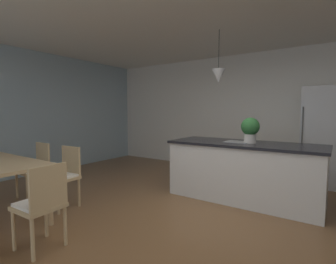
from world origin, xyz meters
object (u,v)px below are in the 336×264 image
(chair_far_right, at_px, (64,175))
(chair_far_left, at_px, (35,168))
(refrigerator, at_px, (321,137))
(chair_kitchen_end, at_px, (42,203))
(kitchen_island, at_px, (244,170))
(potted_plant_on_island, at_px, (250,129))

(chair_far_right, relative_size, chair_far_left, 1.00)
(chair_far_right, bearing_deg, refrigerator, 48.23)
(chair_far_right, distance_m, chair_far_left, 0.78)
(chair_kitchen_end, distance_m, kitchen_island, 2.85)
(chair_kitchen_end, xyz_separation_m, kitchen_island, (1.20, 2.58, -0.01))
(chair_far_right, distance_m, refrigerator, 4.52)
(refrigerator, height_order, potted_plant_on_island, refrigerator)
(chair_kitchen_end, bearing_deg, refrigerator, 62.66)
(chair_kitchen_end, xyz_separation_m, potted_plant_on_island, (1.29, 2.58, 0.65))
(chair_far_left, relative_size, potted_plant_on_island, 2.21)
(chair_far_right, relative_size, potted_plant_on_island, 2.21)
(chair_far_left, distance_m, chair_kitchen_end, 1.81)
(chair_kitchen_end, relative_size, refrigerator, 0.47)
(chair_far_left, distance_m, potted_plant_on_island, 3.47)
(kitchen_island, distance_m, refrigerator, 1.89)
(chair_far_left, bearing_deg, chair_kitchen_end, -26.13)
(chair_kitchen_end, bearing_deg, chair_far_right, 136.81)
(potted_plant_on_island, bearing_deg, chair_kitchen_end, -116.50)
(chair_far_right, height_order, kitchen_island, kitchen_island)
(chair_far_right, relative_size, refrigerator, 0.47)
(chair_far_right, bearing_deg, chair_kitchen_end, -43.19)
(chair_kitchen_end, bearing_deg, potted_plant_on_island, 63.50)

